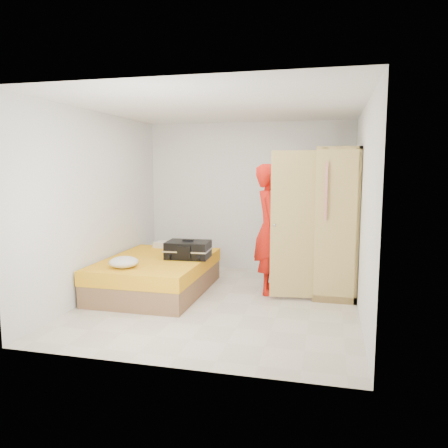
% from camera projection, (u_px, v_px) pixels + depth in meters
% --- Properties ---
extents(room, '(4.00, 4.02, 2.60)m').
position_uv_depth(room, '(221.00, 207.00, 5.78)').
color(room, beige).
rests_on(room, ground).
extents(bed, '(1.42, 2.02, 0.50)m').
position_uv_depth(bed, '(157.00, 275.00, 6.44)').
color(bed, brown).
rests_on(bed, ground).
extents(wardrobe, '(1.17, 1.25, 2.10)m').
position_uv_depth(wardrobe, '(333.00, 225.00, 6.30)').
color(wardrobe, '#D5B968').
rests_on(wardrobe, ground).
extents(person, '(0.57, 0.76, 1.87)m').
position_uv_depth(person, '(270.00, 229.00, 6.32)').
color(person, red).
rests_on(person, ground).
extents(suitcase, '(0.66, 0.51, 0.28)m').
position_uv_depth(suitcase, '(188.00, 250.00, 6.41)').
color(suitcase, black).
rests_on(suitcase, bed).
extents(round_cushion, '(0.39, 0.39, 0.15)m').
position_uv_depth(round_cushion, '(124.00, 262.00, 5.81)').
color(round_cushion, white).
rests_on(round_cushion, bed).
extents(pillow, '(0.55, 0.34, 0.09)m').
position_uv_depth(pillow, '(170.00, 245.00, 7.24)').
color(pillow, white).
rests_on(pillow, bed).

